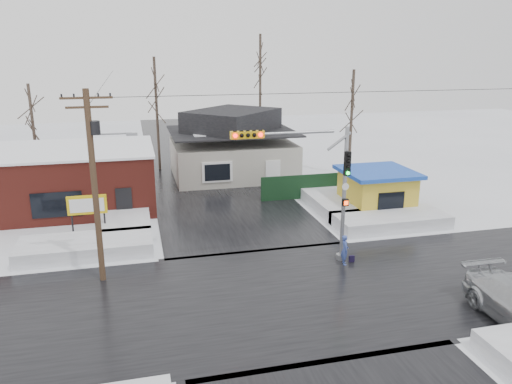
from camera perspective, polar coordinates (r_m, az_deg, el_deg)
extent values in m
plane|color=white|center=(22.93, 3.28, -11.61)|extent=(120.00, 120.00, 0.00)
cube|color=black|center=(22.92, 3.28, -11.59)|extent=(10.00, 120.00, 0.02)
cube|color=black|center=(22.92, 3.28, -11.59)|extent=(120.00, 10.00, 0.02)
cube|color=white|center=(28.44, -18.83, -5.95)|extent=(7.00, 3.00, 0.80)
cube|color=white|center=(32.07, 15.11, -3.14)|extent=(7.00, 3.00, 0.80)
cube|color=white|center=(33.02, -14.73, -2.56)|extent=(3.00, 8.00, 0.80)
cube|color=white|center=(35.51, 8.43, -0.88)|extent=(3.00, 8.00, 0.80)
cylinder|color=gray|center=(25.57, 10.02, -0.41)|extent=(0.20, 0.20, 7.00)
cylinder|color=gray|center=(26.70, 9.67, -7.32)|extent=(0.50, 0.50, 0.30)
cylinder|color=gray|center=(23.79, 3.73, 6.74)|extent=(4.60, 0.14, 0.14)
cube|color=gold|center=(23.27, -1.00, 6.56)|extent=(1.60, 0.28, 0.35)
sphere|color=#FF0C0C|center=(22.99, -2.38, 6.44)|extent=(0.20, 0.20, 0.20)
sphere|color=#FF0C0C|center=(23.26, 0.54, 6.56)|extent=(0.20, 0.20, 0.20)
cube|color=black|center=(24.97, 10.39, 3.21)|extent=(0.30, 0.22, 1.20)
sphere|color=#0CE533|center=(24.95, 10.47, 2.14)|extent=(0.18, 0.18, 0.18)
cube|color=black|center=(25.48, 10.17, -1.18)|extent=(0.30, 0.20, 0.35)
cylinder|color=#382619|center=(23.76, -17.95, 0.29)|extent=(0.28, 0.28, 9.00)
cube|color=#382619|center=(23.05, -18.83, 10.15)|extent=(2.20, 0.10, 0.10)
cube|color=#382619|center=(23.08, -18.74, 9.16)|extent=(1.80, 0.10, 0.10)
cylinder|color=black|center=(23.18, -17.92, 7.01)|extent=(0.44, 0.44, 0.60)
cylinder|color=gray|center=(23.19, -16.25, 6.40)|extent=(1.80, 0.08, 0.08)
cube|color=gray|center=(23.17, -14.01, 6.43)|extent=(0.50, 0.22, 0.12)
cube|color=maroon|center=(36.74, -21.11, 1.36)|extent=(12.00, 8.00, 4.00)
cube|color=white|center=(36.32, -21.43, 4.49)|extent=(12.20, 8.20, 0.15)
cube|color=black|center=(33.05, -21.79, -1.36)|extent=(3.00, 0.08, 1.60)
cube|color=black|center=(32.79, -14.81, -1.41)|extent=(1.00, 0.08, 2.20)
cylinder|color=black|center=(30.71, -20.24, -3.46)|extent=(0.10, 0.10, 1.80)
cylinder|color=black|center=(30.54, -16.88, -3.26)|extent=(0.10, 0.10, 1.80)
cube|color=gold|center=(30.28, -18.75, -1.40)|extent=(2.20, 0.18, 1.10)
cube|color=white|center=(30.17, -18.76, -1.46)|extent=(1.90, 0.02, 0.80)
cube|color=#AEAA9D|center=(43.14, -2.72, 3.80)|extent=(10.00, 8.00, 3.00)
cube|color=black|center=(42.70, -2.76, 6.95)|extent=(10.40, 8.40, 0.12)
pyramid|color=black|center=(42.56, -2.78, 8.23)|extent=(9.00, 7.00, 1.80)
cube|color=maroon|center=(44.23, 1.08, 8.59)|extent=(0.70, 0.70, 1.40)
cube|color=white|center=(38.93, -4.44, 2.28)|extent=(2.40, 0.12, 1.60)
cube|color=gold|center=(34.55, 13.58, -0.09)|extent=(4.00, 4.00, 2.60)
cube|color=#173EB3|center=(34.18, 13.74, 2.25)|extent=(4.60, 4.60, 0.25)
cube|color=black|center=(32.84, 15.18, -1.04)|extent=(1.80, 0.06, 1.20)
cube|color=black|center=(36.98, 6.59, 0.68)|extent=(8.00, 0.12, 1.80)
cylinder|color=#332821|center=(45.77, -11.25, 8.67)|extent=(0.24, 0.24, 10.00)
cylinder|color=#332821|center=(49.12, 0.48, 10.63)|extent=(0.24, 0.24, 12.00)
cylinder|color=#332821|center=(43.77, 10.82, 7.71)|extent=(0.24, 0.24, 9.00)
cylinder|color=#332821|center=(44.59, -24.03, 6.11)|extent=(0.24, 0.24, 8.00)
imported|color=#384D9E|center=(25.92, 10.11, -6.55)|extent=(0.49, 0.64, 1.57)
cube|color=black|center=(26.45, 10.87, -7.55)|extent=(0.29, 0.14, 0.35)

